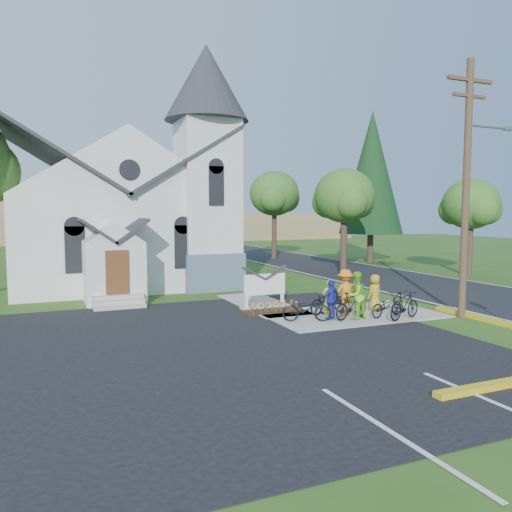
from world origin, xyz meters
name	(u,v)px	position (x,y,z in m)	size (l,w,h in m)	color
ground	(327,321)	(0.00, 0.00, 0.00)	(120.00, 120.00, 0.00)	#2B5317
parking_lot	(156,354)	(-7.00, -2.00, 0.01)	(20.00, 16.00, 0.02)	black
road	(338,269)	(10.00, 15.00, 0.01)	(8.00, 90.00, 0.02)	black
sidewalk	(352,314)	(1.50, 0.50, 0.03)	(7.00, 4.00, 0.05)	#A19B92
church	(128,193)	(-5.48, 12.48, 5.25)	(12.35, 12.00, 13.00)	white
church_sign	(265,285)	(-1.20, 3.20, 1.03)	(2.20, 0.40, 1.70)	#A19B92
flower_bed	(273,311)	(-1.20, 2.30, 0.04)	(2.60, 1.10, 0.07)	#35190E
utility_pole	(468,180)	(5.36, -1.50, 5.40)	(3.45, 0.28, 10.00)	#4B3425
tree_road_near	(344,196)	(8.50, 12.00, 5.21)	(4.00, 4.00, 7.05)	#3D2A21
tree_road_mid	(274,194)	(9.00, 24.00, 5.78)	(4.40, 4.40, 7.80)	#3D2A21
tree_road_far	(471,205)	(15.50, 8.00, 4.63)	(3.60, 3.60, 6.30)	#3D2A21
conifer	(372,173)	(15.00, 18.00, 7.39)	(5.20, 5.20, 12.40)	#3D2A21
distant_hills	(144,226)	(3.36, 56.33, 2.17)	(61.00, 10.00, 5.60)	olive
cyclist_0	(329,299)	(0.15, 0.07, 0.81)	(0.55, 0.36, 1.52)	#BCD118
bike_0	(307,309)	(-0.89, -0.01, 0.53)	(0.64, 1.84, 0.97)	black
cyclist_1	(356,295)	(1.06, -0.37, 0.97)	(0.89, 0.70, 1.84)	#7DD628
bike_1	(351,305)	(0.89, -0.33, 0.58)	(0.50, 1.78, 1.07)	black
cyclist_2	(331,300)	(0.13, -0.12, 0.82)	(0.91, 0.38, 1.54)	#202AA3
bike_2	(328,301)	(0.61, 0.90, 0.56)	(0.68, 1.95, 1.03)	black
cyclist_3	(345,292)	(1.14, 0.48, 0.96)	(1.18, 0.68, 1.83)	orange
bike_3	(405,305)	(2.71, -1.20, 0.60)	(0.52, 1.84, 1.11)	black
cyclist_4	(375,292)	(2.74, 0.71, 0.81)	(0.74, 0.48, 1.52)	#B79222
bike_4	(387,305)	(2.42, -0.51, 0.50)	(0.60, 1.71, 0.90)	black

